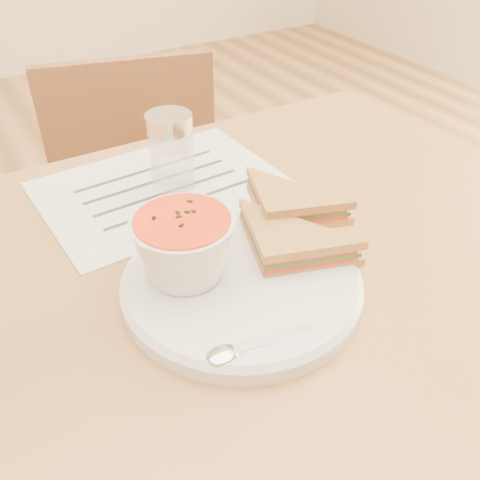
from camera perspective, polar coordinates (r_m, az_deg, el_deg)
dining_table at (r=0.88m, az=-2.45°, el=-22.88°), size 1.00×0.70×0.75m
chair_far at (r=1.16m, az=-9.04°, el=-2.99°), size 0.43×0.43×0.80m
plate at (r=0.57m, az=0.17°, el=-4.76°), size 0.26×0.26×0.02m
soup_bowl at (r=0.54m, az=-5.95°, el=-1.09°), size 0.12×0.12×0.07m
sandwich_half_a at (r=0.54m, az=2.54°, el=-3.23°), size 0.14×0.14×0.03m
sandwich_half_b at (r=0.59m, az=2.82°, el=1.66°), size 0.13×0.13×0.03m
spoon at (r=0.49m, az=3.31°, el=-10.61°), size 0.16×0.06×0.01m
paper_menu at (r=0.74m, az=-8.28°, el=5.58°), size 0.33×0.25×0.00m
condiment_shaker at (r=0.72m, az=-7.32°, el=9.14°), size 0.07×0.07×0.11m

